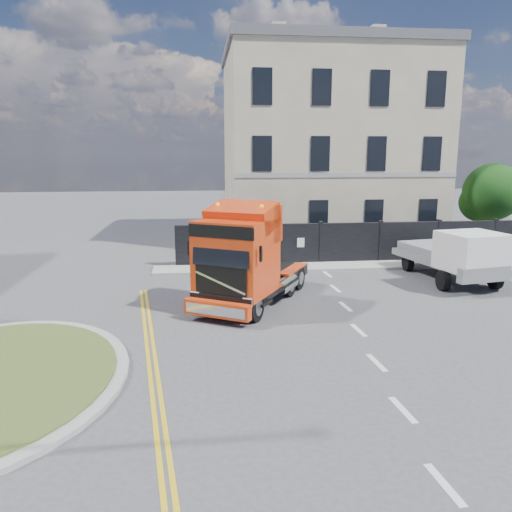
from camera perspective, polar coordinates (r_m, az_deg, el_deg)
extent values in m
plane|color=#424244|center=(15.45, 0.58, -8.40)|extent=(120.00, 120.00, 0.00)
cube|color=black|center=(25.03, 11.82, 1.48)|extent=(18.00, 0.25, 2.00)
cube|color=beige|center=(31.87, 7.92, 11.85)|extent=(12.00, 10.00, 11.00)
cube|color=#535358|center=(32.43, 8.22, 22.06)|extent=(12.30, 10.30, 0.50)
cube|color=beige|center=(31.99, 2.58, 23.68)|extent=(0.80, 0.80, 1.60)
cube|color=beige|center=(33.42, 13.68, 22.86)|extent=(0.80, 0.80, 1.60)
cylinder|color=#382619|center=(31.28, 25.08, 2.98)|extent=(0.24, 0.24, 2.40)
sphere|color=#15350F|center=(31.08, 25.40, 6.62)|extent=(3.20, 3.20, 3.20)
sphere|color=#15350F|center=(31.21, 24.14, 5.64)|extent=(2.20, 2.20, 2.20)
cube|color=gray|center=(24.37, 12.38, -1.07)|extent=(20.00, 1.60, 0.12)
cube|color=black|center=(18.34, -0.06, -2.97)|extent=(4.72, 5.99, 0.40)
cube|color=red|center=(16.67, -2.21, -0.03)|extent=(3.10, 3.14, 2.51)
cube|color=red|center=(17.34, -0.89, 3.89)|extent=(2.35, 1.81, 1.25)
cube|color=black|center=(15.60, -4.05, 0.49)|extent=(1.74, 1.03, 0.94)
cube|color=red|center=(15.79, -4.44, -6.09)|extent=(2.10, 1.39, 0.49)
cylinder|color=black|center=(16.85, -6.22, -5.08)|extent=(0.71, 0.95, 0.93)
cylinder|color=gray|center=(16.85, -6.22, -5.08)|extent=(0.54, 0.61, 0.51)
cylinder|color=black|center=(16.01, -0.15, -5.91)|extent=(0.71, 0.95, 0.93)
cylinder|color=gray|center=(16.01, -0.15, -5.91)|extent=(0.54, 0.61, 0.51)
cylinder|color=black|center=(19.57, -1.61, -2.66)|extent=(0.71, 0.95, 0.93)
cylinder|color=gray|center=(19.57, -1.61, -2.66)|extent=(0.54, 0.61, 0.51)
cylinder|color=black|center=(18.86, 3.74, -3.24)|extent=(0.71, 0.95, 0.93)
cylinder|color=gray|center=(18.86, 3.74, -3.24)|extent=(0.54, 0.61, 0.51)
cylinder|color=black|center=(20.52, -0.33, -1.99)|extent=(0.71, 0.95, 0.93)
cylinder|color=gray|center=(20.52, -0.33, -1.99)|extent=(0.54, 0.61, 0.51)
cylinder|color=black|center=(19.84, 4.79, -2.50)|extent=(0.71, 0.95, 0.93)
cylinder|color=gray|center=(19.84, 4.79, -2.50)|extent=(0.54, 0.61, 0.51)
cube|color=slate|center=(22.86, 21.20, -0.52)|extent=(3.12, 5.78, 0.29)
cube|color=silver|center=(21.25, 23.44, 0.48)|extent=(2.50, 2.41, 1.48)
cylinder|color=black|center=(20.97, 20.61, -2.64)|extent=(0.29, 0.80, 0.80)
cylinder|color=black|center=(22.03, 25.66, -2.39)|extent=(0.29, 0.80, 0.80)
cylinder|color=black|center=(23.99, 16.96, -0.68)|extent=(0.29, 0.80, 0.80)
cylinder|color=black|center=(24.92, 21.55, -0.54)|extent=(0.29, 0.80, 0.80)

